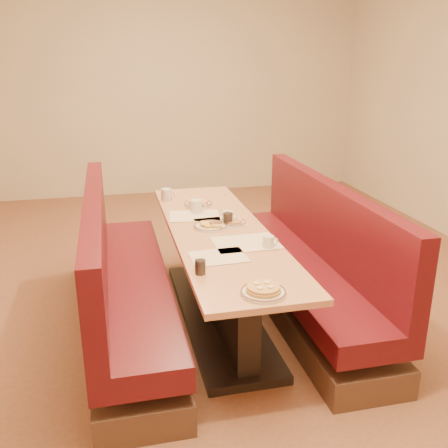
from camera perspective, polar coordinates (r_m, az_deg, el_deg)
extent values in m
plane|color=#9E6647|center=(4.03, -0.59, -10.72)|extent=(8.00, 8.00, 0.00)
cube|color=beige|center=(7.49, -7.53, 14.07)|extent=(6.00, 0.04, 2.80)
cube|color=black|center=(4.01, -0.59, -10.35)|extent=(0.55, 1.88, 0.06)
cube|color=black|center=(3.87, -0.61, -6.13)|extent=(0.15, 1.75, 0.71)
cube|color=tan|center=(3.73, -0.63, -0.89)|extent=(0.70, 2.50, 0.04)
cube|color=#4C3326|center=(3.91, -10.47, -10.38)|extent=(0.55, 2.50, 0.20)
cube|color=#500D11|center=(3.79, -10.70, -6.80)|extent=(0.55, 2.50, 0.16)
cube|color=#500D11|center=(3.64, -14.43, -1.63)|extent=(0.12, 2.50, 0.60)
cube|color=#4C3326|center=(4.16, 8.61, -8.37)|extent=(0.55, 2.50, 0.20)
cube|color=#500D11|center=(4.05, 8.79, -4.96)|extent=(0.55, 2.50, 0.16)
cube|color=#500D11|center=(4.00, 11.92, 0.37)|extent=(0.12, 2.50, 0.60)
cube|color=#FEE4C6|center=(3.21, -0.65, -3.75)|extent=(0.37, 0.28, 0.00)
cube|color=#FEE4C6|center=(3.44, 2.52, -2.16)|extent=(0.45, 0.34, 0.00)
cube|color=#FEE4C6|center=(4.03, -3.40, 0.94)|extent=(0.43, 0.35, 0.00)
cube|color=#FEE4C6|center=(3.86, -0.45, 0.21)|extent=(0.38, 0.30, 0.00)
cylinder|color=silver|center=(2.74, 4.51, -7.83)|extent=(0.26, 0.26, 0.02)
torus|color=#5C2E1B|center=(2.73, 4.51, -7.68)|extent=(0.25, 0.25, 0.01)
cylinder|color=gold|center=(2.73, 4.52, -7.50)|extent=(0.19, 0.19, 0.02)
cylinder|color=gold|center=(2.72, 4.53, -7.21)|extent=(0.18, 0.18, 0.01)
cylinder|color=beige|center=(2.75, 4.93, -6.67)|extent=(0.03, 0.03, 0.01)
cylinder|color=beige|center=(2.73, 3.76, -6.80)|extent=(0.03, 0.03, 0.01)
cylinder|color=beige|center=(2.68, 4.13, -7.31)|extent=(0.03, 0.03, 0.01)
cylinder|color=beige|center=(2.70, 5.31, -7.17)|extent=(0.03, 0.03, 0.01)
cylinder|color=silver|center=(3.75, -1.54, -0.28)|extent=(0.26, 0.26, 0.02)
torus|color=#5C2E1B|center=(3.75, -1.54, -0.16)|extent=(0.25, 0.25, 0.01)
ellipsoid|color=gold|center=(3.73, -2.28, 0.02)|extent=(0.06, 0.06, 0.04)
ellipsoid|color=gold|center=(3.70, -1.90, -0.18)|extent=(0.06, 0.06, 0.03)
ellipsoid|color=gold|center=(3.77, -2.43, 0.15)|extent=(0.05, 0.05, 0.03)
cylinder|color=brown|center=(3.76, -1.03, 0.07)|extent=(0.09, 0.03, 0.02)
cylinder|color=brown|center=(3.79, -1.00, 0.20)|extent=(0.09, 0.03, 0.02)
cube|color=#E49847|center=(3.71, -0.82, -0.23)|extent=(0.09, 0.08, 0.02)
cylinder|color=silver|center=(3.84, 1.05, 0.13)|extent=(0.20, 0.20, 0.01)
torus|color=#5C2E1B|center=(3.83, 1.05, 0.23)|extent=(0.19, 0.19, 0.01)
cylinder|color=#D8964C|center=(3.83, 1.05, 0.35)|extent=(0.14, 0.14, 0.01)
ellipsoid|color=gold|center=(3.84, 0.63, 0.49)|extent=(0.04, 0.04, 0.02)
cylinder|color=silver|center=(4.32, -2.98, 2.27)|extent=(0.25, 0.25, 0.02)
torus|color=#5C2E1B|center=(4.32, -2.98, 2.39)|extent=(0.24, 0.24, 0.01)
cylinder|color=#D8964C|center=(4.32, -2.99, 2.52)|extent=(0.17, 0.17, 0.02)
ellipsoid|color=gold|center=(4.33, -3.44, 2.67)|extent=(0.05, 0.05, 0.03)
cylinder|color=silver|center=(3.37, 5.08, -2.04)|extent=(0.08, 0.08, 0.08)
torus|color=silver|center=(3.38, 5.75, -1.99)|extent=(0.06, 0.02, 0.06)
cylinder|color=black|center=(3.35, 5.10, -1.47)|extent=(0.07, 0.07, 0.01)
cylinder|color=silver|center=(4.13, -3.19, 2.07)|extent=(0.09, 0.09, 0.10)
torus|color=silver|center=(4.11, -2.50, 2.04)|extent=(0.07, 0.04, 0.07)
cylinder|color=black|center=(4.11, -3.20, 2.66)|extent=(0.08, 0.08, 0.01)
cylinder|color=silver|center=(3.84, 0.43, 0.78)|extent=(0.09, 0.09, 0.09)
torus|color=silver|center=(3.85, 1.11, 0.82)|extent=(0.07, 0.02, 0.07)
cylinder|color=black|center=(3.83, 0.43, 1.36)|extent=(0.07, 0.07, 0.01)
cylinder|color=silver|center=(4.51, -6.61, 3.39)|extent=(0.09, 0.09, 0.10)
torus|color=silver|center=(4.49, -5.99, 3.37)|extent=(0.07, 0.04, 0.07)
cylinder|color=black|center=(4.49, -6.63, 3.92)|extent=(0.08, 0.08, 0.01)
cylinder|color=black|center=(2.96, -2.73, -4.95)|extent=(0.06, 0.06, 0.09)
cylinder|color=silver|center=(2.95, -2.73, -4.94)|extent=(0.06, 0.06, 0.09)
cylinder|color=black|center=(3.80, 0.44, 0.59)|extent=(0.07, 0.07, 0.09)
cylinder|color=silver|center=(3.80, 0.44, 0.61)|extent=(0.07, 0.07, 0.10)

